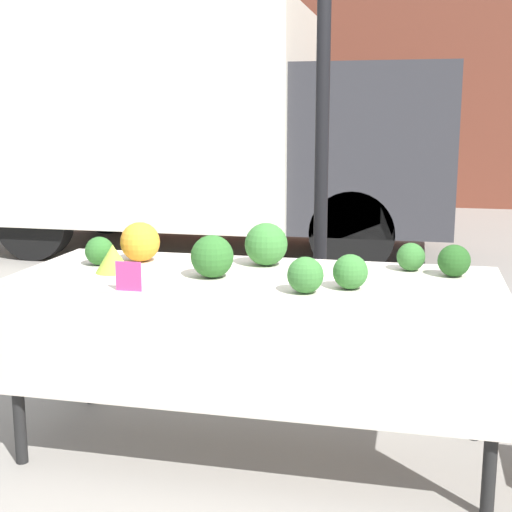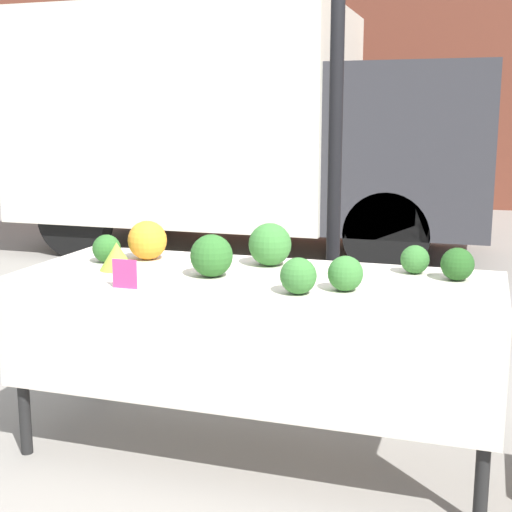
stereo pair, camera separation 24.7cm
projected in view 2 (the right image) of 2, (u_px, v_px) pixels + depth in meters
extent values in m
plane|color=gray|center=(256.00, 450.00, 3.10)|extent=(40.00, 40.00, 0.00)
cylinder|color=black|center=(335.00, 176.00, 3.59)|extent=(0.07, 0.07, 2.26)
cube|color=silver|center=(190.00, 117.00, 7.68)|extent=(3.36, 2.15, 2.15)
cube|color=#333338|center=(417.00, 148.00, 7.01)|extent=(1.48, 1.98, 1.55)
cylinder|color=black|center=(387.00, 234.00, 6.38)|extent=(0.77, 0.22, 0.77)
cylinder|color=black|center=(408.00, 210.00, 8.02)|extent=(0.77, 0.22, 0.77)
cylinder|color=black|center=(75.00, 219.00, 7.34)|extent=(0.77, 0.22, 0.77)
cylinder|color=black|center=(151.00, 200.00, 8.98)|extent=(0.77, 0.22, 0.77)
cube|color=beige|center=(256.00, 278.00, 2.95)|extent=(1.98, 0.78, 0.03)
cube|color=beige|center=(224.00, 361.00, 2.64)|extent=(1.98, 0.01, 0.43)
cylinder|color=black|center=(22.00, 370.00, 3.00)|extent=(0.05, 0.05, 0.75)
cylinder|color=black|center=(485.00, 429.00, 2.44)|extent=(0.05, 0.05, 0.75)
cylinder|color=black|center=(101.00, 327.00, 3.61)|extent=(0.05, 0.05, 0.75)
cylinder|color=black|center=(486.00, 366.00, 3.05)|extent=(0.05, 0.05, 0.75)
sphere|color=orange|center=(147.00, 240.00, 3.25)|extent=(0.18, 0.18, 0.18)
cone|color=#93B238|center=(117.00, 256.00, 3.04)|extent=(0.15, 0.15, 0.12)
sphere|color=#387533|center=(270.00, 244.00, 3.11)|extent=(0.19, 0.19, 0.19)
sphere|color=#387533|center=(298.00, 276.00, 2.62)|extent=(0.14, 0.14, 0.14)
sphere|color=#23511E|center=(457.00, 264.00, 2.84)|extent=(0.13, 0.13, 0.13)
sphere|color=#387533|center=(345.00, 274.00, 2.67)|extent=(0.13, 0.13, 0.13)
sphere|color=#336B2D|center=(415.00, 259.00, 2.96)|extent=(0.12, 0.12, 0.12)
sphere|color=#2D6628|center=(107.00, 249.00, 3.19)|extent=(0.13, 0.13, 0.13)
sphere|color=#2D6628|center=(212.00, 256.00, 2.90)|extent=(0.18, 0.18, 0.18)
cube|color=#E53D84|center=(125.00, 274.00, 2.71)|extent=(0.10, 0.01, 0.11)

